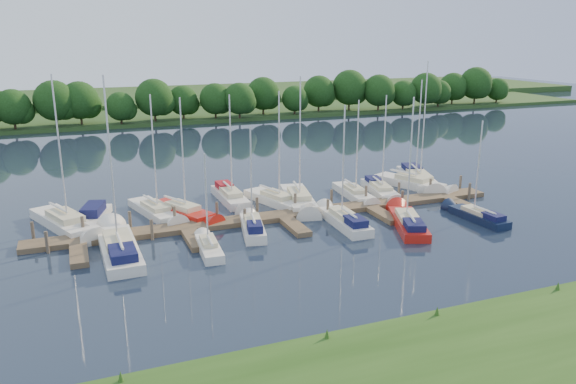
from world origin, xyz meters
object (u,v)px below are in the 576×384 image
object	(u,v)px
motorboat	(93,218)
sailboat_s_2	(253,228)
dock	(285,218)
sailboat_n_5	(278,202)
sailboat_n_0	(67,225)

from	to	relation	value
motorboat	sailboat_s_2	size ratio (longest dim) A/B	0.73
dock	sailboat_n_5	bearing A→B (deg)	77.06
sailboat_s_2	sailboat_n_0	bearing A→B (deg)	166.77
motorboat	sailboat_n_5	size ratio (longest dim) A/B	0.60
dock	sailboat_s_2	xyz separation A→B (m)	(-3.35, -1.81, 0.15)
sailboat_n_0	sailboat_n_5	world-z (taller)	sailboat_n_0
motorboat	sailboat_n_5	distance (m)	15.73
sailboat_n_0	dock	bearing A→B (deg)	142.68
motorboat	sailboat_n_5	xyz separation A→B (m)	(15.70, -0.96, -0.08)
dock	sailboat_n_5	distance (m)	4.54
dock	motorboat	world-z (taller)	motorboat
sailboat_s_2	sailboat_n_5	bearing A→B (deg)	66.92
sailboat_n_5	motorboat	bearing A→B (deg)	-21.16
sailboat_n_0	sailboat_s_2	xyz separation A→B (m)	(13.36, -6.29, 0.06)
sailboat_s_2	dock	bearing A→B (deg)	40.27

